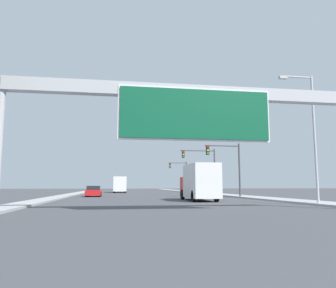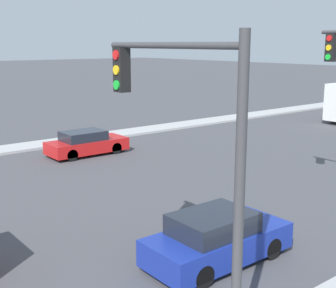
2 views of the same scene
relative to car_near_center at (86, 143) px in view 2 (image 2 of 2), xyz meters
name	(u,v)px [view 2 (image 2 of 2)]	position (x,y,z in m)	size (l,w,h in m)	color
median_strip_left	(234,118)	(-3.75, 15.82, -0.58)	(2.00, 120.00, 0.15)	#ABABAB
car_near_center	(86,143)	(0.00, 0.00, 0.00)	(1.86, 4.43, 1.37)	red
car_near_right	(217,239)	(14.00, -3.50, 0.06)	(1.88, 4.36, 1.50)	navy
traffic_light_near_intersection	(192,137)	(15.92, -6.18, 3.64)	(4.31, 0.32, 6.39)	#3D3D3F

